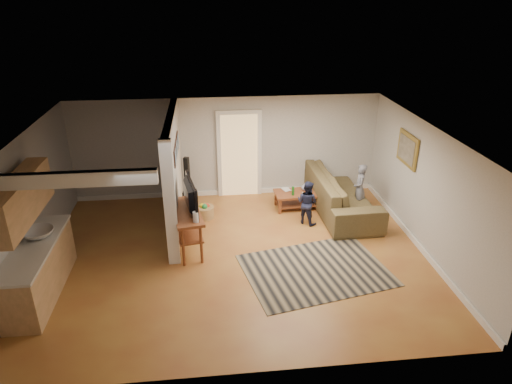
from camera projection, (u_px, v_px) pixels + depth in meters
ground at (236, 256)px, 9.03m from camera, size 7.50×7.50×0.00m
room_shell at (178, 183)px, 8.71m from camera, size 7.54×6.02×2.52m
area_rug at (316, 270)px, 8.58m from camera, size 2.95×2.41×0.01m
sofa at (339, 208)px, 10.97m from camera, size 1.26×3.02×0.87m
coffee_table at (297, 196)px, 10.88m from camera, size 1.08×0.66×0.62m
tv_console at (187, 214)px, 8.97m from camera, size 0.75×1.44×1.18m
speaker_left at (186, 211)px, 9.83m from camera, size 0.10×0.10×0.90m
speaker_right at (187, 179)px, 11.14m from camera, size 0.15×0.15×1.14m
toy_basket at (205, 211)px, 10.48m from camera, size 0.41×0.41×0.37m
child at (357, 211)px, 10.84m from camera, size 0.37×0.48×1.17m
toddler at (306, 223)px, 10.31m from camera, size 0.62×0.61×1.01m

